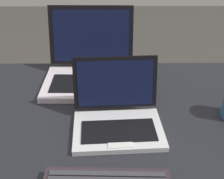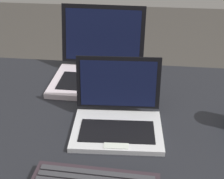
% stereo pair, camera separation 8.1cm
% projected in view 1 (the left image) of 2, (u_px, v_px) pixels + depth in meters
% --- Properties ---
extents(desk, '(1.64, 0.84, 0.75)m').
position_uv_depth(desk, '(115.00, 146.00, 0.94)').
color(desk, black).
rests_on(desk, ground).
extents(laptop_front, '(0.27, 0.23, 0.19)m').
position_uv_depth(laptop_front, '(117.00, 116.00, 0.86)').
color(laptop_front, silver).
rests_on(laptop_front, desk).
extents(laptop_rear, '(0.34, 0.30, 0.26)m').
position_uv_depth(laptop_rear, '(90.00, 68.00, 1.09)').
color(laptop_rear, silver).
rests_on(laptop_rear, desk).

